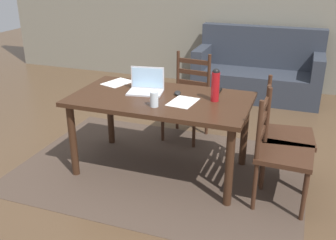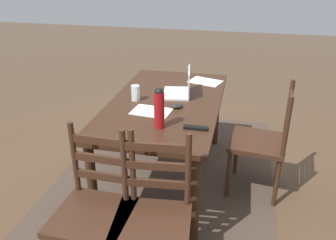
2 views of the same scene
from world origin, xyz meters
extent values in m
plane|color=brown|center=(0.00, 0.00, 0.00)|extent=(14.00, 14.00, 0.00)
cube|color=#47382D|center=(0.00, 0.00, 0.00)|extent=(2.72, 1.90, 0.01)
cube|color=#382114|center=(0.00, 0.00, 0.73)|extent=(1.62, 0.90, 0.04)
cylinder|color=#382114|center=(-0.73, -0.37, 0.35)|extent=(0.07, 0.07, 0.71)
cylinder|color=#382114|center=(0.73, -0.37, 0.35)|extent=(0.07, 0.07, 0.71)
cylinder|color=#382114|center=(-0.73, 0.37, 0.35)|extent=(0.07, 0.07, 0.71)
cylinder|color=#382114|center=(0.73, 0.37, 0.35)|extent=(0.07, 0.07, 0.71)
cube|color=#3D2316|center=(1.14, -0.18, 0.45)|extent=(0.45, 0.45, 0.04)
cylinder|color=#3D2316|center=(0.96, 0.02, 0.21)|extent=(0.04, 0.04, 0.43)
cylinder|color=#3D2316|center=(0.95, -0.36, 0.21)|extent=(0.04, 0.04, 0.43)
cylinder|color=#3D2316|center=(0.95, 0.02, 0.70)|extent=(0.04, 0.04, 0.50)
cylinder|color=#3D2316|center=(0.94, -0.36, 0.70)|extent=(0.04, 0.04, 0.50)
cube|color=#3D2316|center=(0.94, -0.17, 0.60)|extent=(0.04, 0.36, 0.05)
cube|color=#3D2316|center=(0.94, -0.17, 0.72)|extent=(0.04, 0.36, 0.05)
cube|color=#3D2316|center=(0.94, -0.17, 0.85)|extent=(0.04, 0.36, 0.05)
cube|color=#3D2316|center=(0.00, 0.78, 0.45)|extent=(0.49, 0.49, 0.04)
cylinder|color=#3D2316|center=(0.17, 0.57, 0.21)|extent=(0.04, 0.04, 0.43)
cylinder|color=#3D2316|center=(-0.21, 0.61, 0.21)|extent=(0.04, 0.04, 0.43)
cylinder|color=#3D2316|center=(0.21, 0.94, 0.21)|extent=(0.04, 0.04, 0.43)
cylinder|color=#3D2316|center=(-0.17, 0.99, 0.21)|extent=(0.04, 0.04, 0.43)
cylinder|color=#3D2316|center=(0.21, 0.95, 0.70)|extent=(0.04, 0.04, 0.50)
cylinder|color=#3D2316|center=(-0.16, 1.00, 0.70)|extent=(0.04, 0.04, 0.50)
cube|color=#3D2316|center=(0.02, 0.98, 0.60)|extent=(0.36, 0.07, 0.05)
cube|color=#3D2316|center=(0.02, 0.98, 0.72)|extent=(0.36, 0.07, 0.05)
cube|color=#3D2316|center=(0.02, 0.98, 0.85)|extent=(0.36, 0.07, 0.05)
cube|color=#3D2316|center=(1.14, 0.18, 0.45)|extent=(0.48, 0.48, 0.04)
cylinder|color=#3D2316|center=(0.93, 0.35, 0.21)|extent=(0.04, 0.04, 0.43)
cylinder|color=#3D2316|center=(0.97, -0.03, 0.21)|extent=(0.04, 0.04, 0.43)
cylinder|color=#3D2316|center=(0.92, 0.35, 0.70)|extent=(0.04, 0.04, 0.50)
cylinder|color=#3D2316|center=(0.96, -0.03, 0.70)|extent=(0.04, 0.04, 0.50)
cube|color=#3D2316|center=(0.94, 0.16, 0.60)|extent=(0.06, 0.36, 0.05)
cube|color=#3D2316|center=(0.94, 0.16, 0.72)|extent=(0.06, 0.36, 0.05)
cube|color=#3D2316|center=(0.94, 0.16, 0.85)|extent=(0.06, 0.36, 0.05)
cube|color=silver|center=(-0.17, 0.06, 0.75)|extent=(0.35, 0.27, 0.02)
cube|color=silver|center=(-0.19, 0.16, 0.87)|extent=(0.32, 0.06, 0.21)
cube|color=#A5CCEA|center=(-0.19, 0.16, 0.87)|extent=(0.29, 0.05, 0.19)
cylinder|color=#A81419|center=(0.49, 0.07, 0.88)|extent=(0.07, 0.07, 0.26)
sphere|color=black|center=(0.49, 0.07, 1.01)|extent=(0.07, 0.07, 0.07)
cylinder|color=silver|center=(0.04, -0.25, 0.81)|extent=(0.07, 0.07, 0.13)
ellipsoid|color=black|center=(0.12, 0.12, 0.76)|extent=(0.08, 0.11, 0.03)
cube|color=black|center=(0.46, 0.32, 0.76)|extent=(0.04, 0.17, 0.02)
cube|color=white|center=(-0.56, 0.26, 0.75)|extent=(0.29, 0.35, 0.00)
cube|color=white|center=(0.23, -0.06, 0.75)|extent=(0.24, 0.32, 0.00)
camera|label=1|loc=(1.19, -3.09, 1.90)|focal=41.14mm
camera|label=2|loc=(2.63, 0.61, 1.84)|focal=37.49mm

